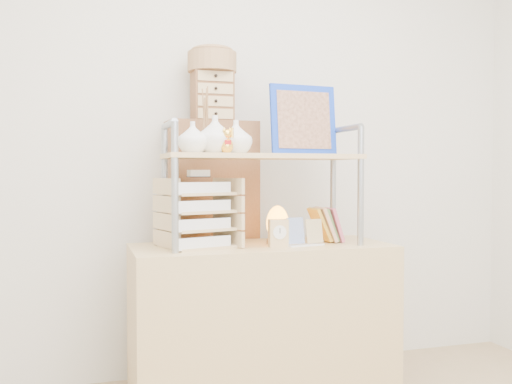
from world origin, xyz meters
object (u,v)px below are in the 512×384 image
Objects in this scene: salt_lamp at (277,224)px; desk at (262,324)px; letter_tray at (198,217)px; cabinet at (212,252)px.

desk is at bearing -164.23° from salt_lamp.
letter_tray is at bearing -176.69° from salt_lamp.
cabinet is at bearing 124.76° from salt_lamp.
salt_lamp is (0.38, 0.02, -0.05)m from letter_tray.
salt_lamp reaches higher than desk.
salt_lamp is at bearing 3.31° from letter_tray.
salt_lamp is at bearing 15.77° from desk.
cabinet is 0.45m from letter_tray.
letter_tray is at bearing 179.75° from desk.
desk is 6.65× the size of salt_lamp.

